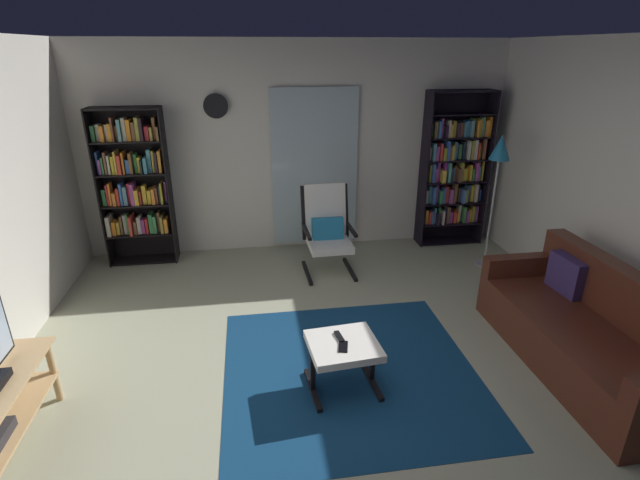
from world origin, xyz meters
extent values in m
plane|color=#A5A689|center=(0.00, 0.00, 0.00)|extent=(7.02, 7.02, 0.00)
cube|color=silver|center=(0.00, 2.90, 1.30)|extent=(5.60, 0.06, 2.60)
cube|color=silver|center=(0.21, 2.83, 1.05)|extent=(1.10, 0.01, 2.00)
cube|color=navy|center=(0.11, 0.10, 0.00)|extent=(2.05, 2.04, 0.01)
cylinder|color=tan|center=(-2.14, 0.10, 0.25)|extent=(0.05, 0.05, 0.51)
cylinder|color=tan|center=(-2.46, 0.10, 0.25)|extent=(0.05, 0.05, 0.51)
cube|color=black|center=(-2.36, 2.64, 0.94)|extent=(0.02, 0.30, 1.87)
cube|color=black|center=(-1.58, 2.64, 0.94)|extent=(0.02, 0.30, 1.87)
cube|color=black|center=(-1.97, 2.78, 0.94)|extent=(0.80, 0.02, 1.87)
cube|color=black|center=(-1.97, 2.64, 0.02)|extent=(0.77, 0.28, 0.02)
cube|color=black|center=(-1.97, 2.64, 0.37)|extent=(0.77, 0.28, 0.02)
cube|color=black|center=(-1.97, 2.64, 0.75)|extent=(0.77, 0.28, 0.02)
cube|color=black|center=(-1.97, 2.64, 1.12)|extent=(0.77, 0.28, 0.02)
cube|color=black|center=(-1.97, 2.64, 1.50)|extent=(0.77, 0.28, 0.02)
cube|color=black|center=(-1.97, 2.64, 1.86)|extent=(0.77, 0.28, 0.02)
cube|color=beige|center=(-2.32, 2.63, 0.51)|extent=(0.04, 0.23, 0.25)
cube|color=orange|center=(-2.26, 2.63, 0.47)|extent=(0.04, 0.15, 0.17)
cube|color=gold|center=(-2.22, 2.64, 0.46)|extent=(0.03, 0.13, 0.16)
cube|color=brown|center=(-2.18, 2.64, 0.50)|extent=(0.02, 0.12, 0.23)
cube|color=#BAB0AE|center=(-2.14, 2.64, 0.50)|extent=(0.03, 0.10, 0.24)
cube|color=#3E8C3D|center=(-2.11, 2.64, 0.51)|extent=(0.03, 0.11, 0.25)
cube|color=red|center=(-2.06, 2.63, 0.50)|extent=(0.03, 0.24, 0.23)
cube|color=brown|center=(-2.02, 2.62, 0.47)|extent=(0.03, 0.14, 0.17)
cube|color=#BFB4A5|center=(-1.98, 2.64, 0.49)|extent=(0.04, 0.16, 0.21)
cube|color=#923785|center=(-1.93, 2.62, 0.47)|extent=(0.04, 0.11, 0.18)
cube|color=red|center=(-1.89, 2.65, 0.48)|extent=(0.03, 0.18, 0.19)
cube|color=#328543|center=(-1.84, 2.65, 0.50)|extent=(0.04, 0.17, 0.24)
cube|color=#438250|center=(-1.79, 2.65, 0.49)|extent=(0.04, 0.20, 0.21)
cube|color=brown|center=(-1.75, 2.66, 0.51)|extent=(0.03, 0.12, 0.25)
cube|color=#A48837|center=(-1.71, 2.64, 0.49)|extent=(0.03, 0.22, 0.21)
cube|color=orange|center=(-1.66, 2.62, 0.47)|extent=(0.04, 0.17, 0.18)
cube|color=#318640|center=(-2.32, 2.64, 0.86)|extent=(0.04, 0.14, 0.19)
cube|color=red|center=(-2.28, 2.63, 0.88)|extent=(0.02, 0.13, 0.25)
cube|color=orange|center=(-2.25, 2.62, 0.89)|extent=(0.03, 0.13, 0.26)
cube|color=orange|center=(-2.20, 2.64, 0.84)|extent=(0.04, 0.21, 0.16)
cube|color=red|center=(-2.16, 2.63, 0.86)|extent=(0.03, 0.19, 0.21)
cube|color=#3569B9|center=(-2.12, 2.64, 0.89)|extent=(0.03, 0.20, 0.26)
cube|color=#598B9B|center=(-2.08, 2.64, 0.87)|extent=(0.04, 0.17, 0.22)
cube|color=red|center=(-2.04, 2.65, 0.88)|extent=(0.03, 0.12, 0.25)
cube|color=#9F4390|center=(-1.99, 2.62, 0.89)|extent=(0.04, 0.20, 0.26)
cube|color=gold|center=(-1.95, 2.62, 0.85)|extent=(0.04, 0.22, 0.19)
cube|color=#C63C35|center=(-1.91, 2.64, 0.84)|extent=(0.02, 0.18, 0.16)
cube|color=gold|center=(-1.86, 2.62, 0.87)|extent=(0.04, 0.11, 0.23)
cube|color=gold|center=(-1.81, 2.65, 0.84)|extent=(0.04, 0.18, 0.17)
cube|color=orange|center=(-1.76, 2.63, 0.85)|extent=(0.04, 0.20, 0.19)
cube|color=brown|center=(-1.72, 2.66, 0.85)|extent=(0.03, 0.21, 0.19)
cube|color=#1E2A25|center=(-1.69, 2.65, 0.86)|extent=(0.02, 0.16, 0.21)
cube|color=#A69C29|center=(-1.66, 2.63, 0.88)|extent=(0.02, 0.20, 0.25)
cube|color=#92439A|center=(-1.62, 2.65, 0.89)|extent=(0.03, 0.12, 0.26)
cube|color=#3861B7|center=(-2.33, 2.65, 1.26)|extent=(0.02, 0.15, 0.26)
cube|color=#91408D|center=(-2.30, 2.65, 1.22)|extent=(0.03, 0.21, 0.18)
cube|color=#327A3D|center=(-2.27, 2.64, 1.23)|extent=(0.02, 0.20, 0.20)
cube|color=brown|center=(-2.23, 2.62, 1.26)|extent=(0.03, 0.16, 0.26)
cube|color=beige|center=(-2.20, 2.65, 1.24)|extent=(0.03, 0.22, 0.22)
cube|color=gold|center=(-2.16, 2.63, 1.24)|extent=(0.03, 0.16, 0.21)
cube|color=gold|center=(-2.12, 2.64, 1.26)|extent=(0.02, 0.21, 0.26)
cube|color=red|center=(-2.08, 2.63, 1.24)|extent=(0.03, 0.23, 0.22)
cube|color=orange|center=(-2.04, 2.64, 1.26)|extent=(0.02, 0.20, 0.25)
cube|color=#335FA8|center=(-2.00, 2.65, 1.21)|extent=(0.04, 0.19, 0.16)
cube|color=brown|center=(-1.96, 2.62, 1.25)|extent=(0.03, 0.16, 0.24)
cube|color=#3A8C43|center=(-1.92, 2.64, 1.24)|extent=(0.03, 0.12, 0.22)
cube|color=gold|center=(-1.88, 2.65, 1.22)|extent=(0.04, 0.13, 0.18)
cube|color=black|center=(-1.84, 2.63, 1.21)|extent=(0.02, 0.23, 0.16)
cube|color=teal|center=(-1.80, 2.64, 1.23)|extent=(0.04, 0.23, 0.18)
cube|color=teal|center=(-1.76, 2.65, 1.27)|extent=(0.04, 0.15, 0.27)
cube|color=gold|center=(-1.72, 2.64, 1.26)|extent=(0.02, 0.10, 0.25)
cube|color=#2C2228|center=(-1.68, 2.62, 1.25)|extent=(0.03, 0.14, 0.24)
cube|color=orange|center=(-1.64, 2.66, 1.26)|extent=(0.03, 0.22, 0.25)
cube|color=#3A7E4B|center=(-2.32, 2.66, 1.60)|extent=(0.04, 0.18, 0.18)
cube|color=beige|center=(-2.27, 2.65, 1.60)|extent=(0.04, 0.10, 0.19)
cube|color=orange|center=(-2.22, 2.64, 1.59)|extent=(0.04, 0.20, 0.17)
cube|color=beige|center=(-2.17, 2.65, 1.60)|extent=(0.03, 0.15, 0.18)
cube|color=orange|center=(-2.13, 2.64, 1.60)|extent=(0.03, 0.18, 0.19)
cube|color=brown|center=(-2.10, 2.64, 1.64)|extent=(0.02, 0.19, 0.27)
cube|color=brown|center=(-2.07, 2.66, 1.59)|extent=(0.03, 0.14, 0.17)
cube|color=#59959B|center=(-2.03, 2.65, 1.63)|extent=(0.03, 0.24, 0.24)
cube|color=beige|center=(-1.98, 2.64, 1.63)|extent=(0.04, 0.16, 0.25)
cube|color=orange|center=(-1.93, 2.64, 1.63)|extent=(0.04, 0.17, 0.24)
cube|color=brown|center=(-1.88, 2.65, 1.61)|extent=(0.04, 0.19, 0.21)
cube|color=#9E9D39|center=(-1.84, 2.62, 1.64)|extent=(0.04, 0.16, 0.26)
cube|color=black|center=(-1.79, 2.63, 1.63)|extent=(0.04, 0.23, 0.25)
cube|color=red|center=(-1.74, 2.64, 1.59)|extent=(0.04, 0.17, 0.16)
cube|color=#9C913F|center=(-1.69, 2.65, 1.58)|extent=(0.03, 0.22, 0.15)
cube|color=brown|center=(-1.66, 2.65, 1.63)|extent=(0.03, 0.16, 0.25)
cube|color=brown|center=(-1.62, 2.63, 1.59)|extent=(0.03, 0.24, 0.16)
cube|color=black|center=(1.61, 2.67, 1.00)|extent=(0.02, 0.30, 2.01)
cube|color=black|center=(2.45, 2.67, 1.00)|extent=(0.02, 0.30, 2.01)
cube|color=black|center=(2.03, 2.82, 1.00)|extent=(0.85, 0.02, 2.01)
cube|color=black|center=(2.03, 2.67, 0.02)|extent=(0.82, 0.28, 0.02)
cube|color=black|center=(2.03, 2.67, 0.29)|extent=(0.82, 0.28, 0.02)
cube|color=black|center=(2.03, 2.67, 0.57)|extent=(0.82, 0.28, 0.02)
cube|color=black|center=(2.03, 2.67, 0.86)|extent=(0.82, 0.28, 0.02)
cube|color=black|center=(2.03, 2.67, 1.15)|extent=(0.82, 0.28, 0.02)
cube|color=black|center=(2.03, 2.67, 1.43)|extent=(0.82, 0.28, 0.02)
cube|color=black|center=(2.03, 2.67, 1.72)|extent=(0.82, 0.28, 0.02)
cube|color=black|center=(2.03, 2.67, 1.99)|extent=(0.82, 0.28, 0.02)
cube|color=#192F2E|center=(1.65, 2.69, 0.38)|extent=(0.03, 0.11, 0.17)
cube|color=orange|center=(1.69, 2.68, 0.39)|extent=(0.04, 0.15, 0.19)
cube|color=#CF3E34|center=(1.73, 2.69, 0.38)|extent=(0.03, 0.17, 0.17)
cube|color=#3357A7|center=(1.77, 2.67, 0.38)|extent=(0.02, 0.16, 0.17)
cube|color=teal|center=(1.80, 2.67, 0.40)|extent=(0.02, 0.11, 0.21)
cube|color=#291C31|center=(1.84, 2.66, 0.37)|extent=(0.02, 0.21, 0.15)
cube|color=#337B3F|center=(1.87, 2.68, 0.41)|extent=(0.02, 0.11, 0.22)
cube|color=beige|center=(1.90, 2.66, 0.38)|extent=(0.02, 0.23, 0.18)
cube|color=#3467A8|center=(1.94, 2.69, 0.39)|extent=(0.03, 0.16, 0.19)
cube|color=brown|center=(1.98, 2.68, 0.41)|extent=(0.04, 0.19, 0.23)
cube|color=#893694|center=(2.03, 2.66, 0.37)|extent=(0.04, 0.13, 0.15)
cube|color=red|center=(2.08, 2.67, 0.37)|extent=(0.04, 0.15, 0.15)
cube|color=orange|center=(2.12, 2.68, 0.37)|extent=(0.02, 0.19, 0.16)
cube|color=beige|center=(2.16, 2.69, 0.42)|extent=(0.04, 0.11, 0.25)
cube|color=#3E7E3E|center=(2.21, 2.67, 0.40)|extent=(0.04, 0.18, 0.22)
cube|color=purple|center=(2.25, 2.69, 0.38)|extent=(0.02, 0.23, 0.17)
cube|color=gold|center=(2.30, 2.67, 0.38)|extent=(0.04, 0.14, 0.17)
cube|color=#A59838|center=(2.34, 2.68, 0.40)|extent=(0.03, 0.17, 0.22)
cube|color=#96488B|center=(2.39, 2.68, 0.40)|extent=(0.04, 0.13, 0.21)
cube|color=beige|center=(1.65, 2.67, 0.67)|extent=(0.04, 0.15, 0.18)
cube|color=teal|center=(1.71, 2.69, 0.70)|extent=(0.04, 0.13, 0.23)
cube|color=#345BA3|center=(1.75, 2.66, 0.70)|extent=(0.03, 0.21, 0.23)
cube|color=#914195|center=(1.80, 2.67, 0.70)|extent=(0.04, 0.13, 0.24)
cube|color=#2E874E|center=(1.85, 2.68, 0.67)|extent=(0.04, 0.23, 0.18)
cube|color=#3B59B0|center=(1.89, 2.66, 0.69)|extent=(0.02, 0.17, 0.21)
cube|color=red|center=(1.93, 2.68, 0.69)|extent=(0.04, 0.17, 0.23)
cube|color=#924687|center=(1.98, 2.66, 0.68)|extent=(0.04, 0.21, 0.19)
cube|color=brown|center=(2.03, 2.66, 0.70)|extent=(0.03, 0.18, 0.24)
cube|color=#A8952D|center=(2.07, 2.68, 0.71)|extent=(0.03, 0.12, 0.25)
cube|color=brown|center=(2.11, 2.68, 0.67)|extent=(0.02, 0.12, 0.19)
cube|color=#3E68B1|center=(2.15, 2.66, 0.67)|extent=(0.04, 0.22, 0.18)
cube|color=olive|center=(2.20, 2.68, 0.67)|extent=(0.04, 0.21, 0.18)
cube|color=#305FA1|center=(2.25, 2.68, 0.69)|extent=(0.04, 0.11, 0.22)
cube|color=gold|center=(2.29, 2.67, 0.69)|extent=(0.04, 0.11, 0.23)
cube|color=#C1B2B2|center=(2.34, 2.67, 0.70)|extent=(0.03, 0.19, 0.24)
cube|color=#282828|center=(2.37, 2.68, 0.69)|extent=(0.03, 0.16, 0.22)
cube|color=#3554B7|center=(2.41, 2.68, 0.66)|extent=(0.03, 0.11, 0.15)
cube|color=#3C57AB|center=(1.64, 2.69, 0.99)|extent=(0.02, 0.12, 0.24)
cube|color=#9D9F31|center=(1.68, 2.67, 0.99)|extent=(0.03, 0.13, 0.24)
cube|color=#3961B8|center=(1.72, 2.68, 0.99)|extent=(0.04, 0.17, 0.24)
cube|color=#984598|center=(1.76, 2.69, 0.96)|extent=(0.03, 0.17, 0.18)
cube|color=#8C3A86|center=(1.80, 2.69, 0.99)|extent=(0.04, 0.13, 0.25)
cube|color=gold|center=(1.85, 2.66, 0.95)|extent=(0.04, 0.23, 0.16)
cube|color=purple|center=(1.89, 2.69, 0.99)|extent=(0.02, 0.16, 0.25)
cube|color=teal|center=(1.93, 2.65, 0.99)|extent=(0.03, 0.18, 0.25)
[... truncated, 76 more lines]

